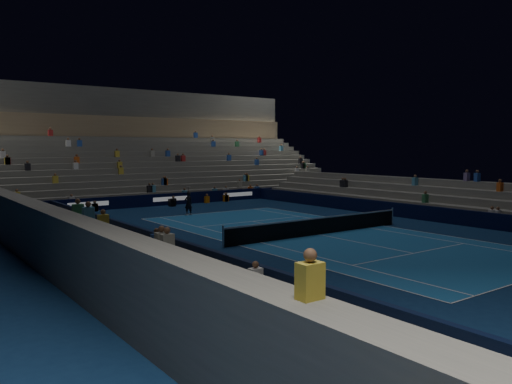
% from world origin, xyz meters
% --- Properties ---
extents(ground, '(90.00, 90.00, 0.00)m').
position_xyz_m(ground, '(0.00, 0.00, 0.00)').
color(ground, '#0C2348').
rests_on(ground, ground).
extents(court_surface, '(10.97, 23.77, 0.01)m').
position_xyz_m(court_surface, '(0.00, 0.00, 0.01)').
color(court_surface, '#1C5B9A').
rests_on(court_surface, ground).
extents(sponsor_barrier_far, '(44.00, 0.25, 1.00)m').
position_xyz_m(sponsor_barrier_far, '(0.00, 18.50, 0.50)').
color(sponsor_barrier_far, black).
rests_on(sponsor_barrier_far, ground).
extents(sponsor_barrier_east, '(0.25, 37.00, 1.00)m').
position_xyz_m(sponsor_barrier_east, '(9.70, 0.00, 0.50)').
color(sponsor_barrier_east, black).
rests_on(sponsor_barrier_east, ground).
extents(sponsor_barrier_west, '(0.25, 37.00, 1.00)m').
position_xyz_m(sponsor_barrier_west, '(-9.70, 0.00, 0.50)').
color(sponsor_barrier_west, black).
rests_on(sponsor_barrier_west, ground).
extents(grandstand_main, '(44.00, 15.20, 11.20)m').
position_xyz_m(grandstand_main, '(0.00, 27.90, 3.38)').
color(grandstand_main, '#5E5F5A').
rests_on(grandstand_main, ground).
extents(grandstand_east, '(5.00, 37.00, 2.50)m').
position_xyz_m(grandstand_east, '(13.17, 0.00, 0.92)').
color(grandstand_east, slate).
rests_on(grandstand_east, ground).
extents(grandstand_west, '(5.00, 37.00, 2.50)m').
position_xyz_m(grandstand_west, '(-13.17, 0.00, 0.92)').
color(grandstand_west, slate).
rests_on(grandstand_west, ground).
extents(tennis_net, '(12.90, 0.10, 1.10)m').
position_xyz_m(tennis_net, '(0.00, 0.00, 0.50)').
color(tennis_net, '#B2B2B7').
rests_on(tennis_net, ground).
extents(tennis_player, '(0.63, 0.42, 1.69)m').
position_xyz_m(tennis_player, '(-1.89, 11.74, 0.85)').
color(tennis_player, black).
rests_on(tennis_player, ground).
extents(broadcast_camera, '(0.49, 0.93, 0.62)m').
position_xyz_m(broadcast_camera, '(-0.29, 17.48, 0.32)').
color(broadcast_camera, black).
rests_on(broadcast_camera, ground).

